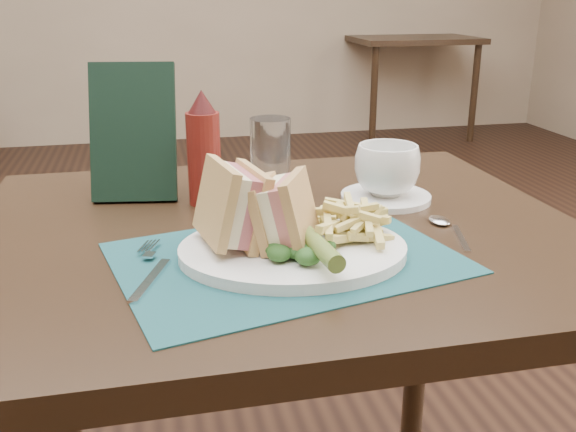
# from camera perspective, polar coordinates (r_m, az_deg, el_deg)

# --- Properties ---
(floor) EXTENTS (7.00, 7.00, 0.00)m
(floor) POSITION_cam_1_polar(r_m,az_deg,el_deg) (1.77, -4.18, -18.40)
(floor) COLOR black
(floor) RESTS_ON ground
(wall_back) EXTENTS (6.00, 0.00, 6.00)m
(wall_back) POSITION_cam_1_polar(r_m,az_deg,el_deg) (5.00, -10.20, 6.71)
(wall_back) COLOR tan
(wall_back) RESTS_ON ground
(table_main) EXTENTS (0.90, 0.75, 0.75)m
(table_main) POSITION_cam_1_polar(r_m,az_deg,el_deg) (1.15, -0.74, -18.68)
(table_main) COLOR black
(table_main) RESTS_ON ground
(table_bg_right) EXTENTS (0.90, 0.75, 0.75)m
(table_bg_right) POSITION_cam_1_polar(r_m,az_deg,el_deg) (5.11, 10.62, 11.23)
(table_bg_right) COLOR black
(table_bg_right) RESTS_ON ground
(placemat) EXTENTS (0.49, 0.39, 0.00)m
(placemat) POSITION_cam_1_polar(r_m,az_deg,el_deg) (0.84, -0.20, -3.74)
(placemat) COLOR #164448
(placemat) RESTS_ON table_main
(plate) EXTENTS (0.33, 0.27, 0.01)m
(plate) POSITION_cam_1_polar(r_m,az_deg,el_deg) (0.84, 0.44, -3.07)
(plate) COLOR white
(plate) RESTS_ON placemat
(sandwich_half_a) EXTENTS (0.10, 0.12, 0.11)m
(sandwich_half_a) POSITION_cam_1_polar(r_m,az_deg,el_deg) (0.82, -6.42, 0.91)
(sandwich_half_a) COLOR tan
(sandwich_half_a) RESTS_ON plate
(sandwich_half_b) EXTENTS (0.11, 0.12, 0.10)m
(sandwich_half_b) POSITION_cam_1_polar(r_m,az_deg,el_deg) (0.83, -1.75, 0.60)
(sandwich_half_b) COLOR tan
(sandwich_half_b) RESTS_ON plate
(kale_garnish) EXTENTS (0.11, 0.08, 0.03)m
(kale_garnish) POSITION_cam_1_polar(r_m,az_deg,el_deg) (0.79, 1.44, -3.00)
(kale_garnish) COLOR #1A3C16
(kale_garnish) RESTS_ON plate
(pickle_spear) EXTENTS (0.03, 0.12, 0.03)m
(pickle_spear) POSITION_cam_1_polar(r_m,az_deg,el_deg) (0.78, 2.83, -2.76)
(pickle_spear) COLOR #526C29
(pickle_spear) RESTS_ON plate
(fries_pile) EXTENTS (0.18, 0.20, 0.05)m
(fries_pile) POSITION_cam_1_polar(r_m,az_deg,el_deg) (0.87, 4.92, -0.17)
(fries_pile) COLOR #D5C46A
(fries_pile) RESTS_ON plate
(fork) EXTENTS (0.09, 0.17, 0.01)m
(fork) POSITION_cam_1_polar(r_m,az_deg,el_deg) (0.82, -12.20, -4.42)
(fork) COLOR silver
(fork) RESTS_ON placemat
(spoon) EXTENTS (0.07, 0.15, 0.01)m
(spoon) POSITION_cam_1_polar(r_m,az_deg,el_deg) (0.96, 14.46, -1.22)
(spoon) COLOR silver
(spoon) RESTS_ON table_main
(saucer) EXTENTS (0.19, 0.19, 0.01)m
(saucer) POSITION_cam_1_polar(r_m,az_deg,el_deg) (1.09, 8.67, 1.67)
(saucer) COLOR white
(saucer) RESTS_ON table_main
(coffee_cup) EXTENTS (0.15, 0.15, 0.08)m
(coffee_cup) POSITION_cam_1_polar(r_m,az_deg,el_deg) (1.07, 8.80, 4.08)
(coffee_cup) COLOR white
(coffee_cup) RESTS_ON saucer
(drinking_glass) EXTENTS (0.09, 0.09, 0.13)m
(drinking_glass) POSITION_cam_1_polar(r_m,az_deg,el_deg) (1.10, -1.57, 5.33)
(drinking_glass) COLOR white
(drinking_glass) RESTS_ON table_main
(ketchup_bottle) EXTENTS (0.07, 0.07, 0.19)m
(ketchup_bottle) POSITION_cam_1_polar(r_m,az_deg,el_deg) (1.04, -7.51, 6.01)
(ketchup_bottle) COLOR #5E1510
(ketchup_bottle) RESTS_ON table_main
(check_presenter) EXTENTS (0.15, 0.11, 0.22)m
(check_presenter) POSITION_cam_1_polar(r_m,az_deg,el_deg) (1.10, -13.59, 7.25)
(check_presenter) COLOR black
(check_presenter) RESTS_ON table_main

